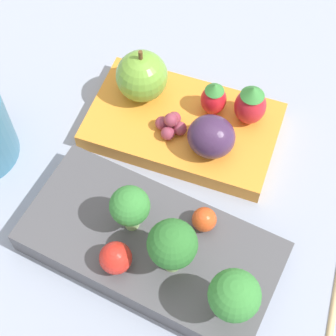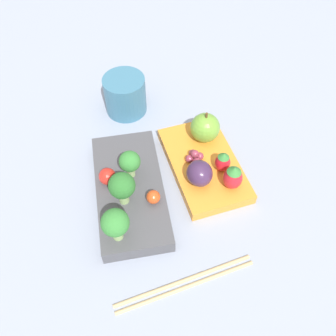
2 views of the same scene
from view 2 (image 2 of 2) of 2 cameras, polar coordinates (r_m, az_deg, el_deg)
ground_plane at (r=0.64m, az=-0.07°, el=-2.00°), size 4.00×4.00×0.00m
bento_box_savoury at (r=0.62m, az=-5.79°, el=-3.44°), size 0.24×0.13×0.03m
bento_box_fruit at (r=0.65m, az=5.46°, el=0.53°), size 0.19×0.11×0.02m
broccoli_floret_0 at (r=0.53m, az=-8.04°, el=-8.37°), size 0.04×0.04×0.06m
broccoli_floret_1 at (r=0.56m, az=-7.03°, el=-2.80°), size 0.04×0.04×0.06m
broccoli_floret_2 at (r=0.59m, az=-5.84°, el=0.89°), size 0.03×0.03×0.05m
cherry_tomato_0 at (r=0.58m, az=-2.25°, el=-4.44°), size 0.02×0.02×0.02m
cherry_tomato_1 at (r=0.60m, az=-9.23°, el=-1.25°), size 0.03×0.03×0.03m
apple at (r=0.66m, az=5.68°, el=6.13°), size 0.05×0.05×0.06m
strawberry_0 at (r=0.60m, az=9.86°, el=-1.38°), size 0.03×0.03×0.05m
strawberry_1 at (r=0.62m, az=8.35°, el=0.96°), size 0.03×0.03×0.04m
plum at (r=0.60m, az=4.82°, el=-0.81°), size 0.05×0.04×0.04m
grape_cluster at (r=0.64m, az=4.07°, el=1.72°), size 0.03×0.03×0.02m
drinking_cup at (r=0.74m, az=-6.55°, el=11.01°), size 0.08×0.08×0.08m
chopsticks_pair at (r=0.56m, az=2.61°, el=-17.12°), size 0.03×0.21×0.01m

